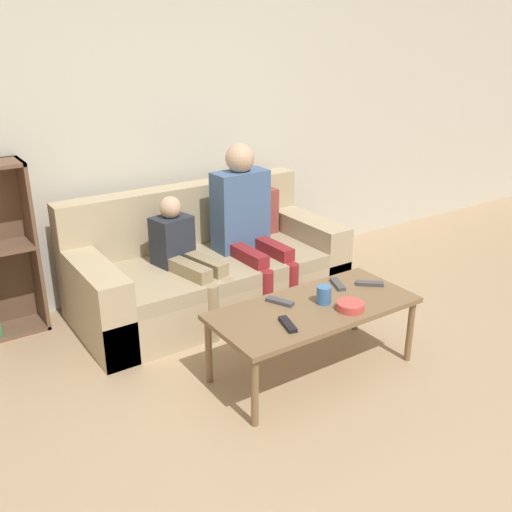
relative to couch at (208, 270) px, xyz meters
The scene contains 12 objects.
ground_plane 1.85m from the couch, 92.44° to the right, with size 22.00×22.00×0.00m, color tan.
wall_back 1.17m from the couch, 97.82° to the left, with size 12.00×0.06×2.60m.
couch is the anchor object (origin of this frame).
coffee_table 1.15m from the couch, 86.24° to the right, with size 1.23×0.56×0.44m.
person_adult 0.49m from the couch, 15.31° to the right, with size 0.41×0.64×1.18m.
person_child 0.36m from the couch, 150.08° to the right, with size 0.37×0.67×0.88m.
cup_near 1.17m from the couch, 82.72° to the right, with size 0.09×0.09×0.11m.
tv_remote_0 1.28m from the couch, 98.96° to the right, with size 0.09×0.18×0.02m.
tv_remote_1 1.09m from the couch, 69.47° to the right, with size 0.11×0.18×0.02m.
tv_remote_2 1.02m from the couch, 94.03° to the right, with size 0.12×0.17×0.02m.
tv_remote_3 1.25m from the couch, 63.66° to the right, with size 0.16×0.15×0.02m.
snack_bowl 1.32m from the couch, 80.49° to the right, with size 0.16×0.16×0.05m.
Camera 1 is at (-1.78, -1.59, 1.93)m, focal length 40.00 mm.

